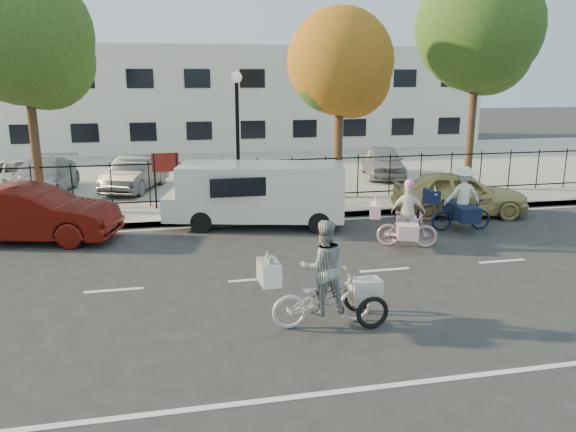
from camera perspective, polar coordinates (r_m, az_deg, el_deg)
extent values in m
plane|color=#333334|center=(12.40, -3.27, -6.49)|extent=(120.00, 120.00, 0.00)
cube|color=#A8A399|center=(17.16, -5.89, -0.43)|extent=(60.00, 0.10, 0.15)
cube|color=#A8A399|center=(18.18, -6.26, 0.38)|extent=(60.00, 2.20, 0.15)
cube|color=#A8A399|center=(26.88, -8.27, 4.77)|extent=(60.00, 15.60, 0.15)
cube|color=silver|center=(36.55, -9.58, 11.76)|extent=(34.00, 10.00, 6.00)
cylinder|color=black|center=(18.55, -5.12, 7.20)|extent=(0.12, 0.12, 4.00)
sphere|color=white|center=(18.42, -5.27, 13.86)|extent=(0.36, 0.36, 0.36)
cylinder|color=black|center=(18.58, -13.34, 3.46)|extent=(0.06, 0.06, 1.80)
cylinder|color=black|center=(18.58, -11.18, 3.57)|extent=(0.06, 0.06, 1.80)
cube|color=#59140F|center=(18.48, -12.36, 5.34)|extent=(0.85, 0.04, 0.60)
imported|color=silver|center=(10.11, 3.55, -8.42)|extent=(1.88, 0.71, 0.97)
imported|color=silver|center=(9.89, 3.60, -5.20)|extent=(0.85, 0.67, 1.70)
cube|color=white|center=(9.66, -1.94, -5.71)|extent=(0.34, 0.61, 0.39)
cone|color=white|center=(9.70, -2.09, -4.02)|extent=(0.15, 0.15, 0.19)
cone|color=white|center=(9.45, -1.82, -4.49)|extent=(0.15, 0.15, 0.19)
torus|color=black|center=(10.11, 8.57, -9.69)|extent=(0.61, 0.11, 0.61)
torus|color=black|center=(10.77, 7.15, -8.13)|extent=(0.61, 0.11, 0.61)
cube|color=white|center=(10.31, 7.90, -7.11)|extent=(0.55, 0.40, 0.27)
imported|color=#D09EAB|center=(14.90, 12.01, -1.35)|extent=(1.61, 0.97, 0.94)
imported|color=white|center=(14.78, 12.10, 0.43)|extent=(0.94, 0.64, 1.47)
cube|color=#EEB5CB|center=(14.76, 8.84, 0.52)|extent=(0.45, 0.58, 0.34)
cone|color=white|center=(14.69, 8.88, 1.66)|extent=(0.11, 0.11, 0.30)
cube|color=#EEB5CB|center=(14.89, 12.02, -1.18)|extent=(0.91, 1.32, 0.37)
sphere|color=pink|center=(14.63, 12.25, 3.18)|extent=(0.26, 0.26, 0.26)
imported|color=#101636|center=(16.92, 17.18, 0.16)|extent=(1.82, 0.74, 0.93)
imported|color=white|center=(16.79, 17.32, 2.07)|extent=(1.09, 0.68, 1.63)
cube|color=#0F1732|center=(16.42, 14.37, 1.98)|extent=(0.35, 0.59, 0.37)
cone|color=yellow|center=(16.54, 14.13, 2.82)|extent=(0.12, 0.24, 0.33)
cone|color=yellow|center=(16.22, 14.71, 2.56)|extent=(0.12, 0.24, 0.33)
cube|color=#0F1732|center=(16.89, 17.21, 0.50)|extent=(0.66, 1.38, 0.41)
cube|color=white|center=(16.53, -2.68, 2.56)|extent=(5.04, 2.83, 1.58)
cube|color=white|center=(16.41, -11.64, 0.62)|extent=(0.83, 1.77, 0.70)
cylinder|color=black|center=(15.76, -8.19, -0.94)|extent=(0.65, 0.37, 0.62)
cylinder|color=black|center=(17.26, -8.56, 0.37)|extent=(0.65, 0.37, 0.62)
cylinder|color=black|center=(16.31, 3.61, -0.30)|extent=(0.65, 0.37, 0.62)
cylinder|color=black|center=(17.77, 2.26, 0.91)|extent=(0.65, 0.37, 0.62)
imported|color=#510D09|center=(16.54, -24.69, 0.21)|extent=(4.84, 2.65, 1.51)
imported|color=tan|center=(18.71, 16.99, 2.23)|extent=(4.45, 2.57, 1.42)
imported|color=#A4A6AB|center=(22.05, -23.68, 3.60)|extent=(2.24, 4.60, 1.29)
imported|color=white|center=(22.94, -25.36, 3.70)|extent=(3.45, 4.81, 1.22)
imported|color=#4C4D54|center=(21.88, -15.23, 4.19)|extent=(2.50, 4.05, 1.26)
imported|color=#929498|center=(24.29, 9.61, 5.48)|extent=(2.33, 4.08, 1.31)
cylinder|color=#442D1D|center=(19.31, -24.34, 7.05)|extent=(0.28, 0.28, 4.81)
sphere|color=#385B1E|center=(19.24, -25.30, 16.20)|extent=(4.12, 4.12, 4.12)
sphere|color=#385B1E|center=(19.31, -23.46, 14.31)|extent=(3.02, 3.02, 3.02)
cylinder|color=#442D1D|center=(19.79, 5.15, 7.51)|extent=(0.28, 0.28, 4.22)
sphere|color=#9F6219|center=(19.67, 5.33, 15.38)|extent=(3.61, 3.61, 3.61)
sphere|color=#9F6219|center=(20.01, 6.52, 13.60)|extent=(2.65, 2.65, 2.65)
cylinder|color=#442D1D|center=(22.28, 18.13, 8.97)|extent=(0.28, 0.28, 5.27)
sphere|color=#385B1E|center=(22.27, 18.83, 17.66)|extent=(4.52, 4.52, 4.52)
sphere|color=#385B1E|center=(22.66, 19.54, 15.62)|extent=(3.31, 3.31, 3.31)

